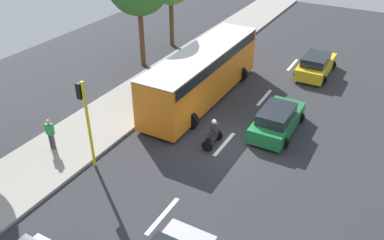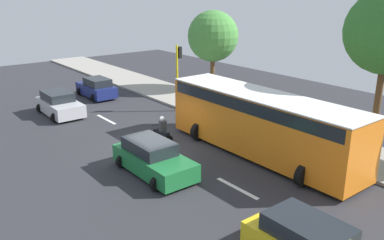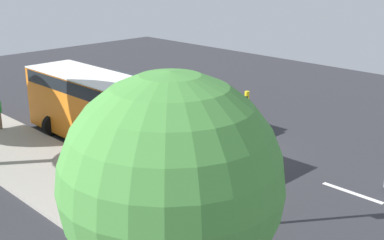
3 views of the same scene
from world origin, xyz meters
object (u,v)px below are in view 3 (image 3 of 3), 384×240
(car_yellow_cab, at_px, (116,86))
(motorcycle, at_px, (229,142))
(pedestrian_by_tree, at_px, (184,227))
(city_bus, at_px, (112,109))
(car_green, at_px, (218,115))
(traffic_light_corner, at_px, (243,142))
(street_tree_south, at_px, (171,183))

(car_yellow_cab, bearing_deg, motorcycle, 78.37)
(pedestrian_by_tree, bearing_deg, city_bus, -114.05)
(car_yellow_cab, distance_m, pedestrian_by_tree, 18.40)
(car_green, relative_size, traffic_light_corner, 0.98)
(car_yellow_cab, distance_m, motorcycle, 11.72)
(car_green, distance_m, street_tree_south, 16.55)
(car_green, relative_size, pedestrian_by_tree, 2.61)
(car_green, xyz_separation_m, car_yellow_cab, (0.08, -8.57, 0.00))
(pedestrian_by_tree, xyz_separation_m, street_tree_south, (3.10, 2.94, 3.35))
(city_bus, distance_m, street_tree_south, 13.96)
(car_yellow_cab, height_order, pedestrian_by_tree, pedestrian_by_tree)
(car_green, height_order, pedestrian_by_tree, pedestrian_by_tree)
(city_bus, xyz_separation_m, traffic_light_corner, (1.38, 8.77, 1.08))
(car_green, xyz_separation_m, traffic_light_corner, (6.79, 7.25, 2.22))
(city_bus, xyz_separation_m, motorcycle, (-2.96, 4.43, -1.20))
(car_green, distance_m, motorcycle, 3.80)
(car_green, relative_size, city_bus, 0.40)
(car_yellow_cab, bearing_deg, car_green, 90.56)
(car_green, bearing_deg, street_tree_south, 39.46)
(street_tree_south, bearing_deg, car_green, -140.54)
(car_green, relative_size, street_tree_south, 0.68)
(city_bus, distance_m, traffic_light_corner, 8.94)
(city_bus, height_order, street_tree_south, street_tree_south)
(car_green, distance_m, car_yellow_cab, 8.57)
(car_green, height_order, traffic_light_corner, traffic_light_corner)
(motorcycle, bearing_deg, car_green, -130.10)
(motorcycle, bearing_deg, car_yellow_cab, -101.63)
(street_tree_south, bearing_deg, traffic_light_corner, -152.06)
(pedestrian_by_tree, bearing_deg, motorcycle, -147.43)
(car_yellow_cab, height_order, traffic_light_corner, traffic_light_corner)
(car_yellow_cab, distance_m, city_bus, 8.91)
(city_bus, distance_m, pedestrian_by_tree, 9.71)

